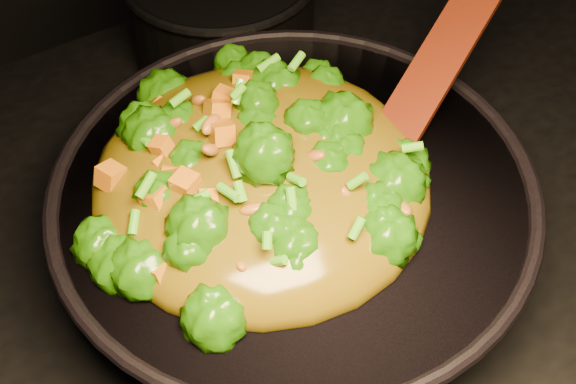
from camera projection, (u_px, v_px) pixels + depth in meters
wok at (293, 230)px, 0.78m from camera, size 0.54×0.54×0.12m
stir_fry at (260, 146)px, 0.69m from camera, size 0.38×0.38×0.11m
spatula at (428, 79)px, 0.76m from camera, size 0.27×0.15×0.12m
back_pot at (222, 13)px, 0.99m from camera, size 0.29×0.29×0.13m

